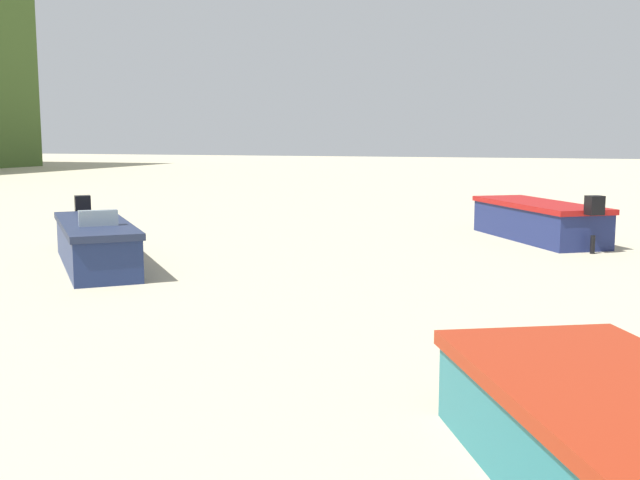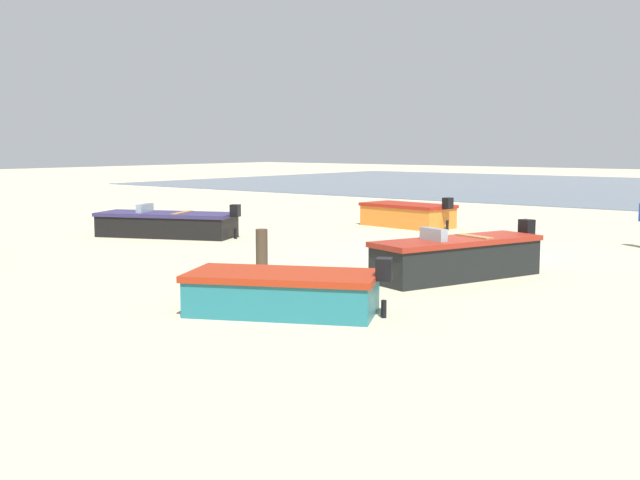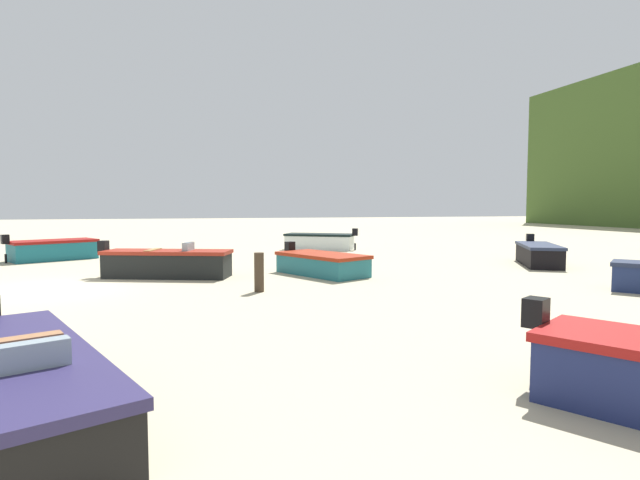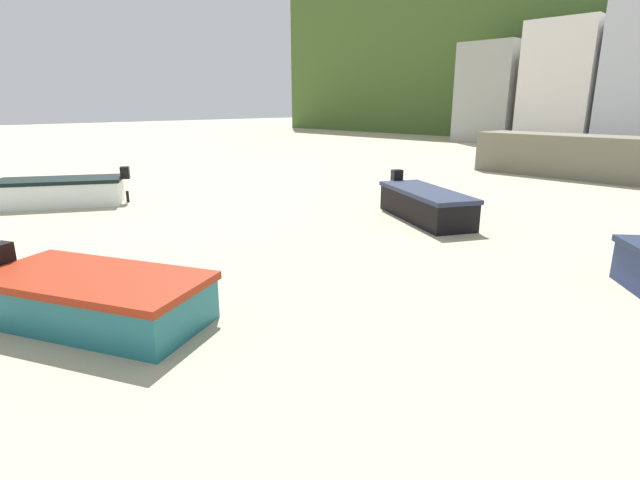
{
  "view_description": "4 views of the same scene",
  "coord_description": "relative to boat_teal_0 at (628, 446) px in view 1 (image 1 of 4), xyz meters",
  "views": [
    {
      "loc": [
        -6.27,
        8.89,
        2.45
      ],
      "look_at": [
        4.08,
        12.39,
        0.94
      ],
      "focal_mm": 42.56,
      "sensor_mm": 36.0,
      "label": 1
    },
    {
      "loc": [
        -10.3,
        19.09,
        3.1
      ],
      "look_at": [
        0.09,
        6.0,
        1.03
      ],
      "focal_mm": 43.73,
      "sensor_mm": 36.0,
      "label": 2
    },
    {
      "loc": [
        16.21,
        3.92,
        2.49
      ],
      "look_at": [
        -2.64,
        8.84,
        1.13
      ],
      "focal_mm": 28.15,
      "sensor_mm": 36.0,
      "label": 3
    },
    {
      "loc": [
        6.41,
        6.17,
        3.28
      ],
      "look_at": [
        -0.15,
        12.43,
        0.73
      ],
      "focal_mm": 27.51,
      "sensor_mm": 36.0,
      "label": 4
    }
  ],
  "objects": [
    {
      "name": "boat_teal_0",
      "position": [
        0.0,
        0.0,
        0.0
      ],
      "size": [
        3.84,
        3.04,
        1.08
      ],
      "rotation": [
        0.0,
        0.0,
        5.18
      ],
      "color": "#1F6A75",
      "rests_on": "ground"
    },
    {
      "name": "boat_navy_5",
      "position": [
        13.27,
        1.22,
        0.07
      ],
      "size": [
        4.27,
        3.44,
        1.22
      ],
      "rotation": [
        0.0,
        0.0,
        5.28
      ],
      "color": "navy",
      "rests_on": "ground"
    },
    {
      "name": "boat_navy_6",
      "position": [
        6.79,
        8.96,
        0.05
      ],
      "size": [
        4.05,
        3.74,
        1.17
      ],
      "rotation": [
        0.0,
        0.0,
        2.29
      ],
      "color": "navy",
      "rests_on": "ground"
    }
  ]
}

